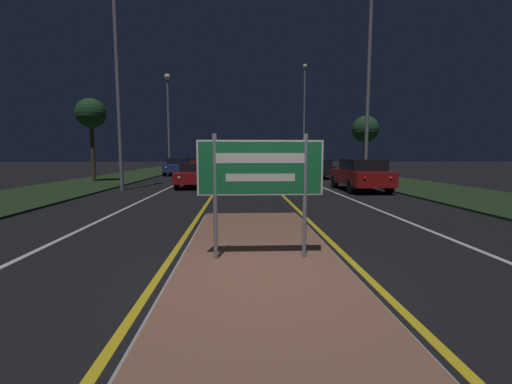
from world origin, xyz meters
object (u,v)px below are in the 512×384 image
object	(u,v)px
streetlight_left_near	(116,52)
car_receding_0	(361,174)
streetlight_right_far	(304,107)
car_receding_2	(300,165)
car_receding_3	(261,162)
car_approaching_2	(196,163)
car_approaching_1	(178,166)
streetlight_left_far	(168,110)
car_receding_1	(317,168)
car_approaching_0	(196,174)
streetlight_right_near	(370,49)
highway_sign	(260,173)

from	to	relation	value
streetlight_left_near	car_receding_0	size ratio (longest dim) A/B	2.33
streetlight_right_far	car_receding_2	world-z (taller)	streetlight_right_far
streetlight_right_far	car_receding_3	distance (m)	11.52
streetlight_left_near	car_approaching_2	distance (m)	27.12
car_receding_3	car_approaching_1	xyz separation A→B (m)	(-8.20, -15.51, 0.06)
streetlight_left_far	car_receding_1	xyz separation A→B (m)	(12.11, -4.46, -4.87)
car_receding_0	car_receding_2	distance (m)	18.32
car_receding_0	car_approaching_0	size ratio (longest dim) A/B	0.94
car_receding_1	car_receding_2	distance (m)	9.03
streetlight_right_near	car_receding_2	distance (m)	18.55
streetlight_left_near	car_receding_1	distance (m)	15.81
car_receding_1	car_approaching_0	distance (m)	10.73
streetlight_left_near	car_receding_0	xyz separation A→B (m)	(12.00, -0.75, -5.91)
streetlight_left_far	car_approaching_1	bearing A→B (deg)	-21.86
streetlight_right_near	car_receding_1	bearing A→B (deg)	94.56
car_receding_0	car_receding_2	size ratio (longest dim) A/B	1.08
streetlight_left_far	car_approaching_1	distance (m)	4.92
streetlight_left_near	streetlight_right_far	bearing A→B (deg)	56.30
streetlight_right_near	car_receding_2	size ratio (longest dim) A/B	2.61
car_approaching_2	car_receding_1	bearing A→B (deg)	-57.35
streetlight_right_far	car_approaching_1	distance (m)	15.17
streetlight_left_near	car_approaching_2	size ratio (longest dim) A/B	2.19
highway_sign	streetlight_left_far	world-z (taller)	streetlight_left_far
streetlight_right_far	streetlight_left_near	bearing A→B (deg)	-123.70
highway_sign	car_receding_0	world-z (taller)	highway_sign
highway_sign	car_approaching_1	bearing A→B (deg)	103.07
streetlight_left_near	streetlight_right_near	bearing A→B (deg)	0.71
streetlight_right_far	car_receding_1	xyz separation A→B (m)	(-0.95, -10.74, -6.01)
car_receding_0	car_approaching_0	bearing A→B (deg)	162.87
streetlight_right_near	car_approaching_2	distance (m)	29.66
car_receding_1	car_receding_0	bearing A→B (deg)	-89.35
car_receding_0	car_approaching_1	bearing A→B (deg)	130.41
car_receding_1	car_approaching_0	xyz separation A→B (m)	(-8.41, -6.66, -0.06)
streetlight_left_near	car_receding_0	bearing A→B (deg)	-3.60
streetlight_right_near	car_approaching_1	size ratio (longest dim) A/B	2.49
car_receding_0	streetlight_right_far	bearing A→B (deg)	87.58
streetlight_right_near	car_approaching_0	xyz separation A→B (m)	(-9.08, 1.71, -6.42)
streetlight_right_far	car_receding_0	xyz separation A→B (m)	(-0.85, -20.02, -5.95)
car_receding_3	car_approaching_0	size ratio (longest dim) A/B	0.97
car_receding_3	car_approaching_0	distance (m)	26.84
streetlight_right_near	car_receding_0	xyz separation A→B (m)	(-0.56, -0.91, -6.30)
streetlight_right_far	car_receding_0	bearing A→B (deg)	-92.42
car_receding_1	streetlight_left_near	bearing A→B (deg)	-144.36
streetlight_right_far	car_approaching_1	world-z (taller)	streetlight_right_far
car_receding_2	car_approaching_1	size ratio (longest dim) A/B	0.95
streetlight_left_near	highway_sign	bearing A→B (deg)	-62.30
streetlight_left_near	streetlight_left_far	world-z (taller)	streetlight_left_near
highway_sign	streetlight_right_far	bearing A→B (deg)	78.18
car_approaching_0	car_approaching_1	bearing A→B (deg)	105.10
highway_sign	streetlight_right_far	world-z (taller)	streetlight_right_far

